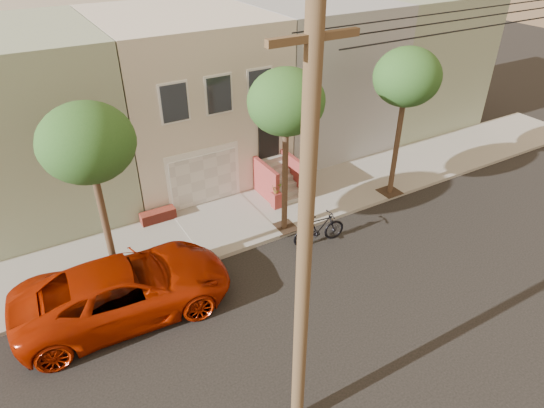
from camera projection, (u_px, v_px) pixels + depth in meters
ground at (321, 299)px, 15.34m from camera, size 90.00×90.00×0.00m
sidewalk at (245, 219)px, 19.22m from camera, size 40.00×3.70×0.15m
house_row at (184, 93)px, 21.60m from camera, size 33.10×11.70×7.00m
tree_left at (87, 144)px, 13.05m from camera, size 2.70×2.57×6.30m
tree_mid at (286, 103)px, 15.84m from camera, size 2.70×2.57×6.30m
tree_right at (407, 78)px, 18.19m from camera, size 2.70×2.57×6.30m
pickup_truck at (125, 289)px, 14.43m from camera, size 6.66×3.36×1.81m
motorcycle at (319, 229)px, 17.62m from camera, size 2.18×0.86×1.27m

